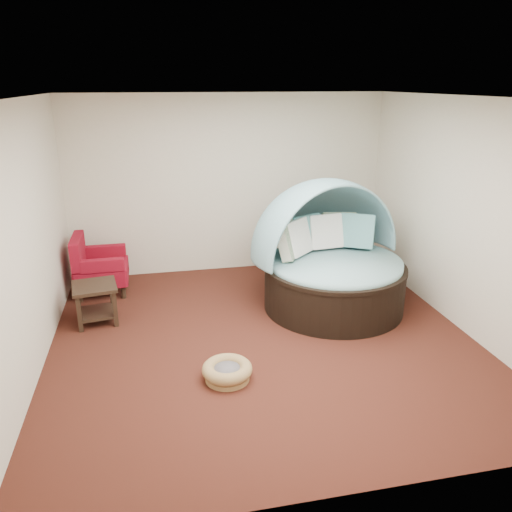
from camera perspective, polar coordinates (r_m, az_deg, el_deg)
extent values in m
plane|color=#471B14|center=(6.14, 0.79, -9.41)|extent=(5.00, 5.00, 0.00)
plane|color=beige|center=(8.00, -3.13, 8.12)|extent=(5.00, 0.00, 5.00)
plane|color=beige|center=(3.38, 10.32, -8.45)|extent=(5.00, 0.00, 5.00)
plane|color=beige|center=(5.63, -24.81, 1.47)|extent=(0.00, 5.00, 5.00)
plane|color=beige|center=(6.61, 22.58, 4.23)|extent=(0.00, 5.00, 5.00)
plane|color=white|center=(5.39, 0.93, 17.69)|extent=(5.00, 5.00, 0.00)
cylinder|color=black|center=(6.91, 8.85, -3.60)|extent=(2.32, 2.32, 0.58)
cylinder|color=black|center=(6.79, 8.99, -1.20)|extent=(2.34, 2.34, 0.05)
cylinder|color=#94C9CC|center=(6.78, 9.01, -0.87)|extent=(2.19, 2.19, 0.13)
cube|color=#336240|center=(6.65, 3.64, 1.81)|extent=(0.48, 0.55, 0.50)
cube|color=white|center=(6.77, 4.68, 2.10)|extent=(0.54, 0.53, 0.50)
cube|color=#68B1B6|center=(7.01, 5.79, 2.66)|extent=(0.55, 0.45, 0.50)
cube|color=white|center=(7.10, 7.94, 2.79)|extent=(0.51, 0.33, 0.50)
cube|color=#336240|center=(7.24, 9.48, 3.05)|extent=(0.53, 0.36, 0.50)
cube|color=#68B1B6|center=(7.20, 11.45, 2.82)|extent=(0.55, 0.48, 0.50)
cylinder|color=olive|center=(5.39, -3.30, -13.62)|extent=(0.57, 0.57, 0.05)
torus|color=olive|center=(5.34, -3.31, -12.81)|extent=(0.64, 0.64, 0.13)
cylinder|color=#5D595E|center=(5.35, -3.31, -12.97)|extent=(0.38, 0.38, 0.08)
cylinder|color=black|center=(7.49, -19.47, -4.31)|extent=(0.07, 0.07, 0.18)
cylinder|color=black|center=(8.04, -19.01, -2.63)|extent=(0.07, 0.07, 0.18)
cylinder|color=black|center=(7.43, -14.90, -4.02)|extent=(0.07, 0.07, 0.18)
cylinder|color=black|center=(7.99, -14.76, -2.34)|extent=(0.07, 0.07, 0.18)
cube|color=maroon|center=(7.65, -17.20, -1.78)|extent=(0.75, 0.75, 0.26)
cube|color=maroon|center=(7.58, -19.70, 0.53)|extent=(0.14, 0.75, 0.44)
cube|color=maroon|center=(7.28, -17.15, -1.03)|extent=(0.60, 0.12, 0.18)
cube|color=maroon|center=(7.88, -16.83, 0.55)|extent=(0.60, 0.12, 0.18)
cube|color=black|center=(6.67, -18.00, -3.33)|extent=(0.61, 0.61, 0.04)
cube|color=black|center=(6.81, -17.69, -6.16)|extent=(0.54, 0.54, 0.03)
cube|color=black|center=(6.57, -19.54, -6.31)|extent=(0.06, 0.06, 0.47)
cube|color=black|center=(6.96, -19.64, -4.84)|extent=(0.06, 0.06, 0.47)
cube|color=black|center=(6.58, -15.80, -5.87)|extent=(0.06, 0.06, 0.47)
cube|color=black|center=(6.97, -16.12, -4.43)|extent=(0.06, 0.06, 0.47)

